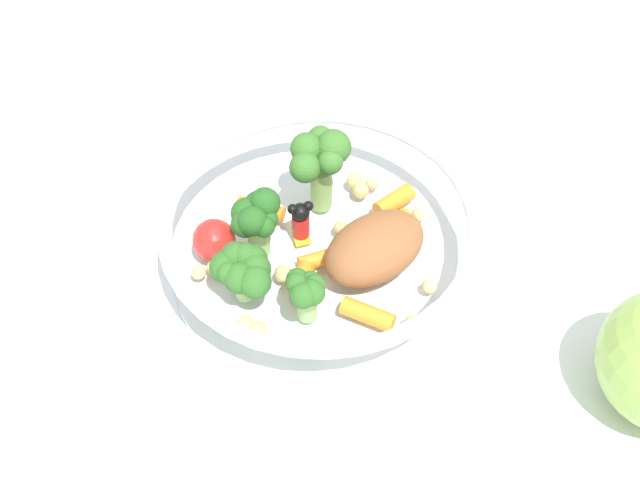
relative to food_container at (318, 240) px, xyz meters
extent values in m
plane|color=white|center=(0.01, 0.02, -0.03)|extent=(2.40, 2.40, 0.00)
cylinder|color=white|center=(0.00, 0.00, -0.02)|extent=(0.19, 0.19, 0.01)
torus|color=white|center=(0.00, 0.00, 0.02)|extent=(0.20, 0.20, 0.01)
ellipsoid|color=brown|center=(0.03, 0.03, 0.00)|extent=(0.05, 0.07, 0.04)
cylinder|color=#8EB766|center=(0.03, -0.03, -0.01)|extent=(0.01, 0.01, 0.02)
sphere|color=#2D6023|center=(0.04, -0.03, 0.01)|extent=(0.02, 0.02, 0.02)
sphere|color=#2D6023|center=(0.04, -0.03, 0.01)|extent=(0.01, 0.01, 0.01)
sphere|color=#2D6023|center=(0.03, -0.03, 0.01)|extent=(0.01, 0.01, 0.01)
sphere|color=#2D6023|center=(0.02, -0.03, 0.01)|extent=(0.01, 0.01, 0.01)
sphere|color=#2D6023|center=(0.03, -0.04, 0.01)|extent=(0.01, 0.01, 0.01)
sphere|color=#2D6023|center=(0.04, -0.04, 0.01)|extent=(0.02, 0.02, 0.02)
cylinder|color=#8EB766|center=(-0.03, -0.03, -0.01)|extent=(0.01, 0.01, 0.02)
sphere|color=#23561E|center=(-0.02, -0.03, 0.01)|extent=(0.01, 0.01, 0.01)
sphere|color=#23561E|center=(-0.02, -0.02, 0.01)|extent=(0.01, 0.01, 0.01)
sphere|color=#23561E|center=(-0.03, -0.02, 0.02)|extent=(0.02, 0.02, 0.02)
sphere|color=#23561E|center=(-0.04, -0.02, 0.02)|extent=(0.01, 0.01, 0.01)
sphere|color=#23561E|center=(-0.04, -0.03, 0.01)|extent=(0.02, 0.02, 0.02)
sphere|color=#23561E|center=(-0.03, -0.03, 0.01)|extent=(0.02, 0.02, 0.02)
sphere|color=#23561E|center=(-0.03, -0.03, 0.02)|extent=(0.02, 0.02, 0.02)
cylinder|color=#8EB766|center=(0.00, -0.05, -0.01)|extent=(0.01, 0.01, 0.02)
sphere|color=#2D6023|center=(0.01, -0.05, 0.01)|extent=(0.02, 0.02, 0.02)
sphere|color=#2D6023|center=(0.00, -0.05, 0.01)|extent=(0.02, 0.02, 0.02)
sphere|color=#2D6023|center=(0.00, -0.05, 0.01)|extent=(0.02, 0.02, 0.02)
sphere|color=#2D6023|center=(-0.01, -0.05, 0.01)|extent=(0.02, 0.02, 0.02)
sphere|color=#2D6023|center=(-0.01, -0.05, 0.01)|extent=(0.02, 0.02, 0.02)
sphere|color=#2D6023|center=(-0.01, -0.06, 0.01)|extent=(0.02, 0.02, 0.02)
sphere|color=#2D6023|center=(0.00, -0.06, 0.01)|extent=(0.01, 0.01, 0.01)
sphere|color=#2D6023|center=(0.00, -0.06, 0.01)|extent=(0.02, 0.02, 0.02)
cylinder|color=#7FAD5B|center=(-0.04, 0.03, 0.00)|extent=(0.01, 0.01, 0.03)
sphere|color=#386B28|center=(-0.03, 0.03, 0.03)|extent=(0.02, 0.02, 0.02)
sphere|color=#386B28|center=(-0.04, 0.04, 0.03)|extent=(0.02, 0.02, 0.02)
sphere|color=#386B28|center=(-0.05, 0.04, 0.03)|extent=(0.02, 0.02, 0.02)
sphere|color=#386B28|center=(-0.05, 0.02, 0.03)|extent=(0.02, 0.02, 0.02)
sphere|color=#386B28|center=(-0.04, 0.02, 0.03)|extent=(0.02, 0.02, 0.02)
cube|color=yellow|center=(-0.02, 0.00, -0.02)|extent=(0.02, 0.02, 0.00)
cylinder|color=red|center=(-0.02, 0.00, -0.01)|extent=(0.02, 0.02, 0.02)
sphere|color=black|center=(-0.02, 0.00, 0.00)|extent=(0.01, 0.01, 0.01)
sphere|color=black|center=(-0.02, 0.00, 0.01)|extent=(0.01, 0.01, 0.01)
sphere|color=black|center=(-0.02, 0.01, 0.01)|extent=(0.01, 0.01, 0.01)
cylinder|color=orange|center=(0.06, 0.00, -0.01)|extent=(0.04, 0.03, 0.01)
cylinder|color=orange|center=(0.00, 0.00, -0.01)|extent=(0.02, 0.03, 0.01)
cylinder|color=orange|center=(0.01, -0.02, -0.01)|extent=(0.02, 0.02, 0.01)
cylinder|color=orange|center=(0.01, 0.06, -0.01)|extent=(0.02, 0.03, 0.01)
cylinder|color=orange|center=(-0.01, 0.07, -0.01)|extent=(0.01, 0.03, 0.01)
cylinder|color=orange|center=(-0.06, -0.01, -0.01)|extent=(0.03, 0.03, 0.01)
sphere|color=red|center=(-0.04, -0.05, -0.01)|extent=(0.03, 0.03, 0.03)
sphere|color=#D1B775|center=(0.02, -0.07, -0.01)|extent=(0.01, 0.01, 0.01)
sphere|color=#D1B775|center=(0.01, 0.08, -0.01)|extent=(0.01, 0.01, 0.01)
sphere|color=tan|center=(-0.03, -0.06, -0.01)|extent=(0.01, 0.01, 0.01)
sphere|color=#D1B775|center=(-0.03, 0.07, -0.02)|extent=(0.01, 0.01, 0.01)
sphere|color=tan|center=(0.03, -0.06, -0.02)|extent=(0.01, 0.01, 0.01)
sphere|color=tan|center=(-0.04, 0.06, -0.01)|extent=(0.01, 0.01, 0.01)
sphere|color=tan|center=(0.08, 0.01, -0.01)|extent=(0.01, 0.01, 0.01)
sphere|color=tan|center=(-0.01, 0.03, -0.01)|extent=(0.01, 0.01, 0.01)
sphere|color=#D1B775|center=(0.06, 0.04, -0.02)|extent=(0.01, 0.01, 0.01)
sphere|color=tan|center=(0.00, -0.03, -0.01)|extent=(0.01, 0.01, 0.01)
sphere|color=tan|center=(-0.03, 0.06, -0.01)|extent=(0.01, 0.01, 0.01)
sphere|color=#D1B775|center=(-0.03, -0.07, -0.02)|extent=(0.01, 0.01, 0.01)
sphere|color=#D1B775|center=(-0.06, -0.05, -0.01)|extent=(0.01, 0.01, 0.01)
camera|label=1|loc=(0.29, -0.21, 0.42)|focal=48.86mm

